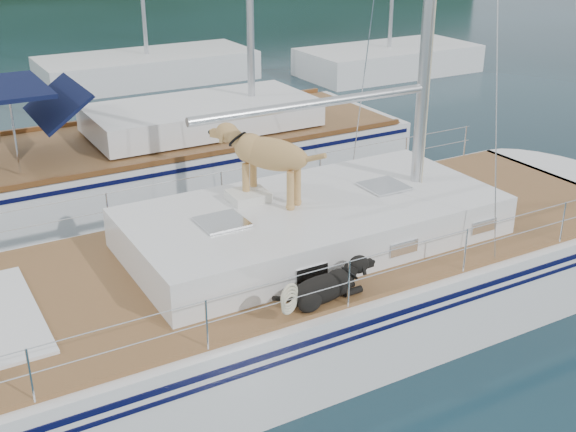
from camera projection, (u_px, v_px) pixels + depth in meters
ground at (265, 330)px, 10.31m from camera, size 120.00×120.00×0.00m
main_sailboat at (270, 287)px, 10.08m from camera, size 12.00×3.80×14.01m
neighbor_sailboat at (157, 160)px, 15.31m from camera, size 11.00×3.50×13.30m
bg_boat_center at (148, 69)px, 24.71m from camera, size 7.20×3.00×11.65m
bg_boat_east at (389, 61)px, 25.96m from camera, size 6.40×3.00×11.65m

